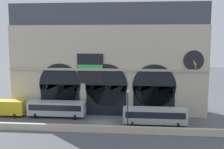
{
  "coord_description": "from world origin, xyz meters",
  "views": [
    {
      "loc": [
        6.09,
        -46.55,
        15.1
      ],
      "look_at": [
        1.13,
        5.0,
        8.16
      ],
      "focal_mm": 43.32,
      "sensor_mm": 36.0,
      "label": 1
    }
  ],
  "objects_px": {
    "bus_midwest": "(57,108)",
    "street_lamp_quayside": "(128,105)",
    "bus_mideast": "(155,116)",
    "box_truck_west": "(6,108)"
  },
  "relations": [
    {
      "from": "bus_midwest",
      "to": "street_lamp_quayside",
      "type": "height_order",
      "value": "street_lamp_quayside"
    },
    {
      "from": "bus_midwest",
      "to": "bus_mideast",
      "type": "xyz_separation_m",
      "value": [
        18.48,
        -3.2,
        0.0
      ]
    },
    {
      "from": "box_truck_west",
      "to": "bus_midwest",
      "type": "distance_m",
      "value": 10.02
    },
    {
      "from": "box_truck_west",
      "to": "street_lamp_quayside",
      "type": "height_order",
      "value": "street_lamp_quayside"
    },
    {
      "from": "box_truck_west",
      "to": "street_lamp_quayside",
      "type": "relative_size",
      "value": 1.09
    },
    {
      "from": "bus_mideast",
      "to": "bus_midwest",
      "type": "bearing_deg",
      "value": 170.18
    },
    {
      "from": "box_truck_west",
      "to": "bus_midwest",
      "type": "height_order",
      "value": "box_truck_west"
    },
    {
      "from": "box_truck_west",
      "to": "bus_mideast",
      "type": "bearing_deg",
      "value": -6.15
    },
    {
      "from": "box_truck_west",
      "to": "bus_mideast",
      "type": "xyz_separation_m",
      "value": [
        28.5,
        -3.07,
        0.08
      ]
    },
    {
      "from": "street_lamp_quayside",
      "to": "box_truck_west",
      "type": "bearing_deg",
      "value": 164.51
    }
  ]
}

